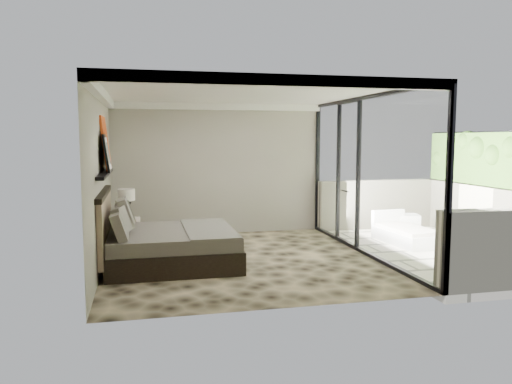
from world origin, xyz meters
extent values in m
plane|color=black|center=(0.00, 0.00, 0.00)|extent=(5.00, 5.00, 0.00)
cube|color=silver|center=(0.00, 0.00, 2.79)|extent=(4.50, 5.00, 0.02)
cube|color=gray|center=(0.00, 2.49, 1.40)|extent=(4.50, 0.02, 2.80)
cube|color=gray|center=(-2.24, 0.00, 1.40)|extent=(0.02, 5.00, 2.80)
cube|color=white|center=(2.25, 0.00, 1.40)|extent=(0.08, 5.00, 2.80)
cube|color=beige|center=(3.75, 0.00, -0.06)|extent=(3.00, 5.00, 0.12)
cube|color=#BCB699|center=(5.10, 0.00, 0.55)|extent=(0.30, 5.00, 1.10)
cube|color=black|center=(-2.18, 0.10, 1.50)|extent=(0.12, 2.20, 0.05)
cube|color=black|center=(-1.14, -0.03, 0.18)|extent=(2.05, 1.96, 0.35)
cube|color=#574F48|center=(-1.14, -0.03, 0.46)|extent=(1.99, 1.90, 0.22)
cube|color=#535048|center=(-0.56, -0.03, 0.57)|extent=(0.78, 1.94, 0.03)
cube|color=#7D664F|center=(-2.20, -0.03, 0.68)|extent=(0.08, 2.06, 0.98)
cube|color=black|center=(-1.95, 1.58, 0.29)|extent=(0.65, 0.65, 0.57)
cone|color=black|center=(-1.91, 1.57, 0.60)|extent=(0.18, 0.18, 0.16)
cone|color=black|center=(-1.91, 1.57, 0.77)|extent=(0.18, 0.18, 0.16)
cylinder|color=white|center=(-1.91, 1.57, 1.00)|extent=(0.32, 0.32, 0.22)
cube|color=#B1530F|center=(-2.19, 0.62, 1.97)|extent=(0.13, 0.90, 0.90)
cube|color=black|center=(-2.14, 0.04, 1.82)|extent=(0.11, 0.50, 0.60)
cube|color=white|center=(3.91, 1.40, 0.22)|extent=(0.55, 0.55, 0.44)
cube|color=white|center=(3.44, 0.61, 0.13)|extent=(0.83, 1.50, 0.25)
cube|color=white|center=(3.44, 0.61, 0.29)|extent=(0.79, 1.41, 0.07)
cube|color=white|center=(3.39, 1.29, 0.41)|extent=(0.73, 0.16, 0.32)
camera|label=1|loc=(-1.60, -8.15, 2.05)|focal=35.00mm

